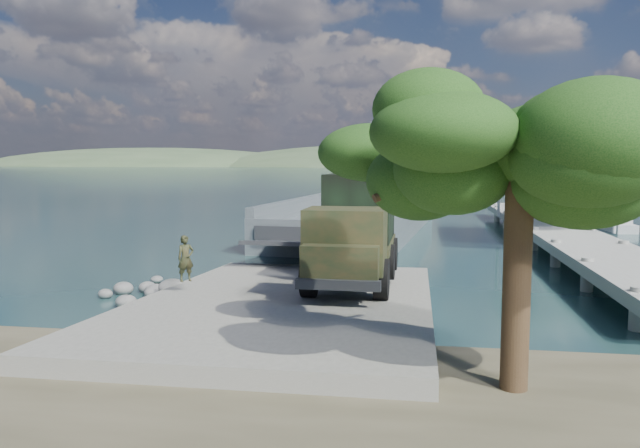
{
  "coord_description": "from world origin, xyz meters",
  "views": [
    {
      "loc": [
        4.53,
        -22.57,
        5.34
      ],
      "look_at": [
        -0.0,
        6.0,
        2.4
      ],
      "focal_mm": 35.0,
      "sensor_mm": 36.0,
      "label": 1
    }
  ],
  "objects_px": {
    "sailboat_near": "(615,226)",
    "overhang_tree": "(494,154)",
    "military_truck": "(356,228)",
    "pier": "(553,220)",
    "soldier": "(186,269)",
    "sailboat_far": "(568,213)",
    "landing_craft": "(362,221)"
  },
  "relations": [
    {
      "from": "sailboat_near",
      "to": "overhang_tree",
      "type": "height_order",
      "value": "overhang_tree"
    },
    {
      "from": "military_truck",
      "to": "sailboat_near",
      "type": "xyz_separation_m",
      "value": [
        17.39,
        25.57,
        -2.3
      ]
    },
    {
      "from": "pier",
      "to": "soldier",
      "type": "distance_m",
      "value": 25.95
    },
    {
      "from": "sailboat_far",
      "to": "overhang_tree",
      "type": "bearing_deg",
      "value": -116.08
    },
    {
      "from": "landing_craft",
      "to": "sailboat_far",
      "type": "distance_m",
      "value": 24.08
    },
    {
      "from": "pier",
      "to": "military_truck",
      "type": "xyz_separation_m",
      "value": [
        -10.94,
        -16.57,
        1.03
      ]
    },
    {
      "from": "military_truck",
      "to": "sailboat_near",
      "type": "bearing_deg",
      "value": 56.55
    },
    {
      "from": "pier",
      "to": "military_truck",
      "type": "distance_m",
      "value": 19.88
    },
    {
      "from": "landing_craft",
      "to": "pier",
      "type": "bearing_deg",
      "value": -17.59
    },
    {
      "from": "landing_craft",
      "to": "soldier",
      "type": "relative_size",
      "value": 19.18
    },
    {
      "from": "pier",
      "to": "sailboat_far",
      "type": "relative_size",
      "value": 6.55
    },
    {
      "from": "sailboat_far",
      "to": "overhang_tree",
      "type": "xyz_separation_m",
      "value": [
        -12.54,
        -48.36,
        5.12
      ]
    },
    {
      "from": "military_truck",
      "to": "soldier",
      "type": "distance_m",
      "value": 6.86
    },
    {
      "from": "sailboat_far",
      "to": "military_truck",
      "type": "bearing_deg",
      "value": -125.35
    },
    {
      "from": "pier",
      "to": "military_truck",
      "type": "bearing_deg",
      "value": -123.45
    },
    {
      "from": "pier",
      "to": "landing_craft",
      "type": "bearing_deg",
      "value": 156.61
    },
    {
      "from": "landing_craft",
      "to": "soldier",
      "type": "distance_m",
      "value": 25.51
    },
    {
      "from": "sailboat_far",
      "to": "overhang_tree",
      "type": "distance_m",
      "value": 50.23
    },
    {
      "from": "landing_craft",
      "to": "sailboat_far",
      "type": "xyz_separation_m",
      "value": [
        18.33,
        15.62,
        -0.43
      ]
    },
    {
      "from": "soldier",
      "to": "overhang_tree",
      "type": "relative_size",
      "value": 0.23
    },
    {
      "from": "sailboat_near",
      "to": "soldier",
      "type": "bearing_deg",
      "value": -133.76
    },
    {
      "from": "military_truck",
      "to": "sailboat_far",
      "type": "relative_size",
      "value": 1.39
    },
    {
      "from": "military_truck",
      "to": "soldier",
      "type": "bearing_deg",
      "value": -151.82
    },
    {
      "from": "soldier",
      "to": "overhang_tree",
      "type": "distance_m",
      "value": 13.27
    },
    {
      "from": "landing_craft",
      "to": "overhang_tree",
      "type": "distance_m",
      "value": 33.59
    },
    {
      "from": "soldier",
      "to": "pier",
      "type": "bearing_deg",
      "value": 8.02
    },
    {
      "from": "pier",
      "to": "soldier",
      "type": "height_order",
      "value": "pier"
    },
    {
      "from": "military_truck",
      "to": "overhang_tree",
      "type": "relative_size",
      "value": 1.24
    },
    {
      "from": "landing_craft",
      "to": "sailboat_far",
      "type": "height_order",
      "value": "landing_craft"
    },
    {
      "from": "pier",
      "to": "overhang_tree",
      "type": "relative_size",
      "value": 5.84
    },
    {
      "from": "military_truck",
      "to": "sailboat_far",
      "type": "bearing_deg",
      "value": 66.95
    },
    {
      "from": "military_truck",
      "to": "landing_craft",
      "type": "bearing_deg",
      "value": 95.2
    }
  ]
}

